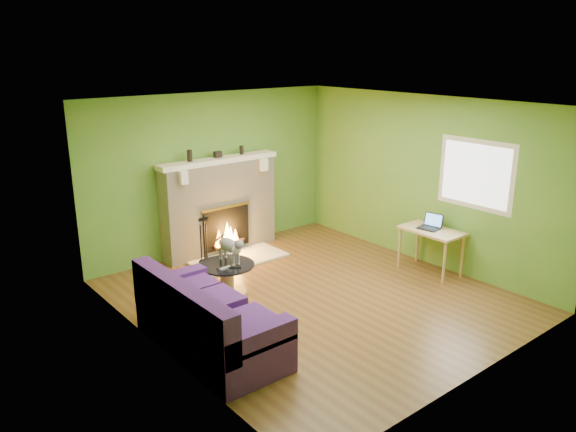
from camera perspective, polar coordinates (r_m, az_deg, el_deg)
name	(u,v)px	position (r m, az deg, el deg)	size (l,w,h in m)	color
floor	(313,297)	(7.76, 2.57, -8.17)	(5.00, 5.00, 0.00)	brown
ceiling	(316,104)	(7.06, 2.85, 11.31)	(5.00, 5.00, 0.00)	white
wall_back	(213,173)	(9.26, -7.67, 4.36)	(5.00, 5.00, 0.00)	#4B832B
wall_front	(486,259)	(5.78, 19.45, -4.19)	(5.00, 5.00, 0.00)	#4B832B
wall_left	(156,242)	(6.11, -13.29, -2.54)	(5.00, 5.00, 0.00)	#4B832B
wall_right	(423,180)	(8.92, 13.58, 3.55)	(5.00, 5.00, 0.00)	#4B832B
window_frame	(476,174)	(8.36, 18.53, 4.03)	(1.20, 1.20, 0.00)	silver
window_pane	(475,174)	(8.35, 18.50, 4.02)	(1.06, 1.06, 0.00)	white
fireplace	(220,206)	(9.24, -6.94, 0.98)	(2.10, 0.46, 1.58)	beige
hearth	(239,258)	(9.07, -5.02, -4.32)	(1.50, 0.75, 0.03)	beige
mantel	(219,160)	(9.04, -7.04, 5.63)	(2.10, 0.28, 0.08)	white
sofa	(206,322)	(6.41, -8.35, -10.60)	(0.90, 1.98, 0.89)	#431960
coffee_table	(227,277)	(7.80, -6.21, -6.13)	(0.76, 0.76, 0.43)	tan
desk	(432,235)	(8.62, 14.37, -1.85)	(0.53, 0.91, 0.68)	tan
cat	(229,248)	(7.74, -6.01, -3.27)	(0.23, 0.64, 0.40)	slate
remote_silver	(225,268)	(7.58, -6.40, -5.26)	(0.17, 0.04, 0.02)	#99999C
remote_black	(235,267)	(7.60, -5.39, -5.19)	(0.16, 0.04, 0.02)	black
laptop	(429,222)	(8.57, 14.12, -0.57)	(0.26, 0.30, 0.22)	black
fire_tools	(204,240)	(8.79, -8.50, -2.45)	(0.20, 0.20, 0.75)	black
mantel_vase_left	(190,156)	(8.79, -9.95, 6.05)	(0.08, 0.08, 0.18)	black
mantel_vase_right	(242,150)	(9.29, -4.74, 6.70)	(0.07, 0.07, 0.14)	black
mantel_box	(218,154)	(9.05, -7.15, 6.22)	(0.12, 0.08, 0.10)	black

